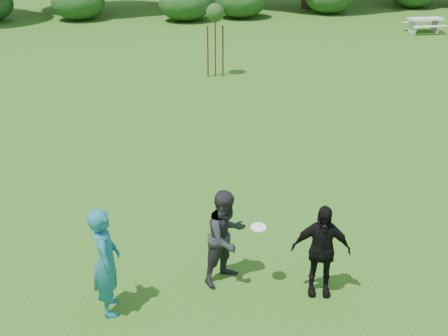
# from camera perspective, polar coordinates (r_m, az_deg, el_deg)

# --- Properties ---
(ground) EXTENTS (120.00, 120.00, 0.00)m
(ground) POSITION_cam_1_polar(r_m,az_deg,el_deg) (10.33, 3.05, -12.69)
(ground) COLOR #19470C
(ground) RESTS_ON ground
(player_teal) EXTENTS (0.50, 0.74, 1.98)m
(player_teal) POSITION_cam_1_polar(r_m,az_deg,el_deg) (9.61, -11.91, -9.27)
(player_teal) COLOR #1B6B7A
(player_teal) RESTS_ON ground
(player_grey) EXTENTS (1.13, 1.07, 1.83)m
(player_grey) POSITION_cam_1_polar(r_m,az_deg,el_deg) (10.16, 0.24, -7.02)
(player_grey) COLOR #262629
(player_grey) RESTS_ON ground
(player_black) EXTENTS (1.11, 0.68, 1.76)m
(player_black) POSITION_cam_1_polar(r_m,az_deg,el_deg) (10.01, 9.80, -8.25)
(player_black) COLOR black
(player_black) RESTS_ON ground
(frisbee) EXTENTS (0.27, 0.27, 0.05)m
(frisbee) POSITION_cam_1_polar(r_m,az_deg,el_deg) (9.81, 3.51, -6.06)
(frisbee) COLOR white
(frisbee) RESTS_ON ground
(sapling) EXTENTS (0.70, 0.70, 2.85)m
(sapling) POSITION_cam_1_polar(r_m,az_deg,el_deg) (22.20, -0.91, 15.30)
(sapling) COLOR #392016
(sapling) RESTS_ON ground
(picnic_table) EXTENTS (1.80, 1.48, 0.76)m
(picnic_table) POSITION_cam_1_polar(r_m,az_deg,el_deg) (32.35, 19.72, 13.72)
(picnic_table) COLOR beige
(picnic_table) RESTS_ON ground
(hillside) EXTENTS (150.00, 72.00, 52.00)m
(hillside) POSITION_cam_1_polar(r_m,az_deg,el_deg) (78.51, -9.16, 11.78)
(hillside) COLOR olive
(hillside) RESTS_ON ground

